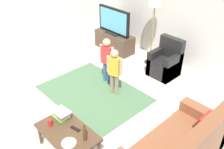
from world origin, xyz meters
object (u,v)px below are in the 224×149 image
object	(u,v)px
tv_stand	(114,42)
floor_lamp	(155,3)
book_stack	(61,115)
child_center	(114,68)
tv	(114,21)
coffee_table	(67,134)
child_near_tv	(107,57)
bottle	(85,133)
tv_remote	(75,129)
plate	(69,143)
armchair	(166,63)
soda_can	(50,123)

from	to	relation	value
tv_stand	floor_lamp	xyz separation A→B (m)	(1.18, 0.15, 1.30)
floor_lamp	book_stack	xyz separation A→B (m)	(0.68, -3.12, -1.05)
child_center	tv	bearing A→B (deg)	136.70
coffee_table	child_near_tv	bearing A→B (deg)	120.97
coffee_table	tv_stand	bearing A→B (deg)	125.20
tv_stand	bottle	distance (m)	3.89
book_stack	bottle	size ratio (longest dim) A/B	1.02
floor_lamp	tv_remote	distance (m)	3.46
child_center	plate	xyz separation A→B (m)	(0.85, -1.72, -0.20)
armchair	coffee_table	distance (m)	3.06
book_stack	bottle	bearing A→B (deg)	-0.61
child_near_tv	child_center	world-z (taller)	child_near_tv
bottle	plate	bearing A→B (deg)	-114.38
armchair	child_near_tv	size ratio (longest dim) A/B	0.85
tv	plate	size ratio (longest dim) A/B	5.00
armchair	book_stack	world-z (taller)	armchair
tv_remote	plate	world-z (taller)	plate
child_center	book_stack	world-z (taller)	child_center
soda_can	book_stack	bearing A→B (deg)	95.44
bottle	tv	bearing A→B (deg)	130.12
tv_stand	armchair	xyz separation A→B (m)	(1.80, -0.04, 0.05)
child_near_tv	bottle	bearing A→B (deg)	-50.57
tv_stand	floor_lamp	world-z (taller)	floor_lamp
soda_can	plate	size ratio (longest dim) A/B	0.55
armchair	tv_remote	bearing A→B (deg)	-81.90
tv_remote	child_near_tv	bearing A→B (deg)	111.79
armchair	coffee_table	size ratio (longest dim) A/B	0.90
child_near_tv	plate	world-z (taller)	child_near_tv
plate	armchair	bearing A→B (deg)	100.51
tv	armchair	bearing A→B (deg)	-0.59
coffee_table	book_stack	xyz separation A→B (m)	(-0.30, 0.11, 0.12)
tv_stand	tv	xyz separation A→B (m)	(0.00, -0.02, 0.60)
book_stack	armchair	bearing A→B (deg)	91.24
floor_lamp	child_center	size ratio (longest dim) A/B	1.72
coffee_table	plate	xyz separation A→B (m)	(0.22, -0.12, 0.06)
bottle	child_center	bearing A→B (deg)	122.30
tv	armchair	distance (m)	1.89
child_center	bottle	size ratio (longest dim) A/B	3.53
coffee_table	floor_lamp	bearing A→B (deg)	106.95
floor_lamp	book_stack	distance (m)	3.36
child_center	tv_remote	xyz separation A→B (m)	(0.68, -1.48, -0.19)
tv_stand	tv	size ratio (longest dim) A/B	1.09
child_center	tv_remote	bearing A→B (deg)	-65.37
tv_stand	floor_lamp	size ratio (longest dim) A/B	0.67
tv_stand	book_stack	size ratio (longest dim) A/B	4.03
tv_stand	armchair	distance (m)	1.80
tv	child_near_tv	xyz separation A→B (m)	(1.08, -1.24, -0.21)
armchair	coffee_table	xyz separation A→B (m)	(0.36, -3.03, 0.07)
tv_stand	armchair	bearing A→B (deg)	-1.25
floor_lamp	coffee_table	distance (m)	3.57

